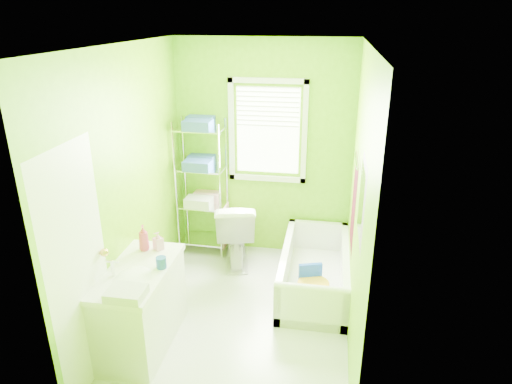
% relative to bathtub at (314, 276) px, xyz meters
% --- Properties ---
extents(ground, '(2.90, 2.90, 0.00)m').
position_rel_bathtub_xyz_m(ground, '(-0.69, -0.62, -0.16)').
color(ground, silver).
rests_on(ground, ground).
extents(room_envelope, '(2.14, 2.94, 2.62)m').
position_rel_bathtub_xyz_m(room_envelope, '(-0.69, -0.62, 1.39)').
color(room_envelope, '#6AB008').
rests_on(room_envelope, ground).
extents(window, '(0.92, 0.05, 1.22)m').
position_rel_bathtub_xyz_m(window, '(-0.64, 0.80, 1.46)').
color(window, white).
rests_on(window, ground).
extents(door, '(0.09, 0.80, 2.00)m').
position_rel_bathtub_xyz_m(door, '(-1.73, -1.62, 0.84)').
color(door, white).
rests_on(door, ground).
extents(right_wall_decor, '(0.04, 1.48, 1.17)m').
position_rel_bathtub_xyz_m(right_wall_decor, '(0.34, -0.64, 1.16)').
color(right_wall_decor, '#480813').
rests_on(right_wall_decor, ground).
extents(bathtub, '(0.71, 1.52, 0.49)m').
position_rel_bathtub_xyz_m(bathtub, '(0.00, 0.00, 0.00)').
color(bathtub, white).
rests_on(bathtub, ground).
extents(toilet, '(0.62, 0.88, 0.82)m').
position_rel_bathtub_xyz_m(toilet, '(-0.97, 0.44, 0.25)').
color(toilet, white).
rests_on(toilet, ground).
extents(vanity, '(0.53, 1.04, 1.03)m').
position_rel_bathtub_xyz_m(vanity, '(-1.49, -1.16, 0.26)').
color(vanity, silver).
rests_on(vanity, ground).
extents(wire_shelf_unit, '(0.59, 0.46, 1.71)m').
position_rel_bathtub_xyz_m(wire_shelf_unit, '(-1.40, 0.64, 0.89)').
color(wire_shelf_unit, silver).
rests_on(wire_shelf_unit, ground).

